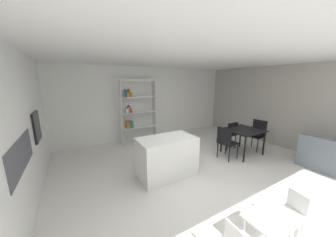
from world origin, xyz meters
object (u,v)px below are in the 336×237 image
Objects in this scene: child_table at (270,223)px; dining_chair_far at (229,133)px; built_in_oven at (37,126)px; open_bookshelf at (136,112)px; dining_chair_island_side at (226,141)px; kitchen_island at (167,157)px; dining_table at (243,132)px; child_chair_right at (293,210)px; dining_chair_window_side at (257,132)px.

dining_chair_far is at bearing 48.76° from child_table.
open_bookshelf is at bearing 28.70° from built_in_oven.
child_table is at bearing -50.54° from built_in_oven.
built_in_oven is 0.65× the size of dining_chair_island_side.
dining_chair_island_side is (1.80, -0.08, 0.09)m from kitchen_island.
child_table is at bearing -137.16° from dining_table.
dining_chair_island_side is at bearing -15.04° from built_in_oven.
dining_chair_far reaches higher than child_table.
dining_chair_far is at bearing 90.06° from dining_table.
child_chair_right is at bearing 56.73° from dining_chair_far.
built_in_oven reaches higher than dining_chair_far.
dining_chair_island_side is at bearing 164.81° from child_chair_right.
kitchen_island is 2.52m from dining_table.
kitchen_island is 1.28× the size of dining_table.
child_chair_right is 0.68× the size of dining_chair_far.
dining_chair_window_side is 1.42m from dining_chair_island_side.
child_chair_right is at bearing -45.31° from built_in_oven.
dining_chair_far is (4.88, -0.63, -0.71)m from built_in_oven.
built_in_oven is 5.74m from dining_chair_window_side.
child_table is at bearing -83.14° from kitchen_island.
child_table is 0.69× the size of dining_chair_far.
dining_table is at bearing -95.08° from dining_chair_island_side.
dining_chair_far is (-0.00, 0.48, -0.15)m from dining_table.
kitchen_island is at bearing -93.82° from open_bookshelf.
dining_chair_window_side reaches higher than child_table.
built_in_oven is at bearing 156.33° from kitchen_island.
open_bookshelf reaches higher than dining_chair_island_side.
kitchen_island is 2.10× the size of child_table.
dining_chair_far is (-0.71, 0.47, -0.03)m from dining_chair_window_side.
dining_chair_window_side reaches higher than dining_chair_island_side.
open_bookshelf is at bearing 86.18° from kitchen_island.
dining_chair_window_side is at bearing -95.21° from dining_chair_island_side.
dining_chair_island_side reaches higher than child_chair_right.
dining_chair_island_side reaches higher than kitchen_island.
open_bookshelf is 2.48× the size of dining_chair_far.
dining_chair_window_side is 1.03× the size of dining_chair_island_side.
built_in_oven is 2.89m from open_bookshelf.
child_chair_right is 2.72m from dining_table.
dining_chair_window_side is 0.85m from dining_chair_far.
dining_table is 0.72m from dining_chair_window_side.
child_table is 0.67× the size of dining_chair_island_side.
dining_chair_island_side is (-1.42, -0.02, -0.01)m from dining_chair_window_side.
dining_chair_far is (1.71, 2.57, 0.19)m from child_chair_right.
built_in_oven is 4.97m from dining_chair_far.
built_in_oven reaches higher than dining_table.
dining_chair_island_side is at bearing 34.93° from dining_chair_far.
kitchen_island is at bearing -23.67° from built_in_oven.
open_bookshelf is 3.57× the size of child_table.
kitchen_island is 3.22m from dining_chair_window_side.
child_table is 3.63m from dining_chair_window_side.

